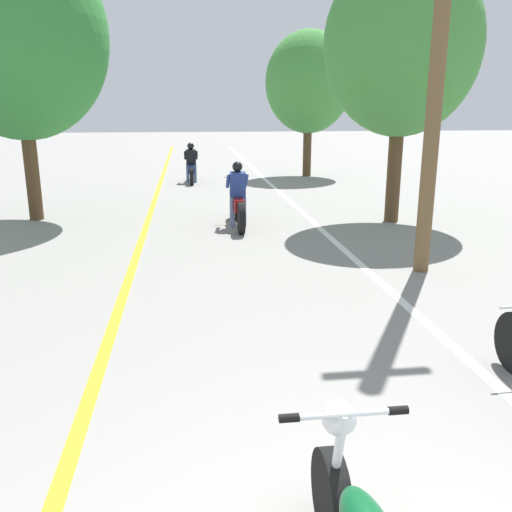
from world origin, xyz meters
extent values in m
cube|color=yellow|center=(-1.70, 12.42, 0.00)|extent=(0.14, 48.00, 0.01)
cube|color=white|center=(2.12, 12.42, 0.00)|extent=(0.14, 48.00, 0.01)
cylinder|color=brown|center=(2.99, 6.46, 3.67)|extent=(0.24, 0.24, 7.33)
cylinder|color=#513A23|center=(3.96, 10.37, 1.41)|extent=(0.32, 0.32, 2.81)
ellipsoid|color=#42893D|center=(3.96, 10.37, 3.90)|extent=(3.42, 3.08, 3.93)
cylinder|color=#513A23|center=(3.88, 19.19, 1.23)|extent=(0.32, 0.32, 2.46)
ellipsoid|color=#42893D|center=(3.88, 19.19, 3.49)|extent=(3.25, 2.93, 3.74)
cylinder|color=#513A23|center=(-4.33, 11.62, 1.43)|extent=(0.32, 0.32, 2.86)
ellipsoid|color=#337F38|center=(-4.33, 11.62, 4.10)|extent=(3.92, 3.53, 4.51)
cylinder|color=black|center=(0.06, 1.11, 0.29)|extent=(0.12, 0.57, 0.57)
cylinder|color=silver|center=(0.06, 1.02, 0.62)|extent=(0.06, 0.23, 0.69)
cylinder|color=silver|center=(0.06, 0.93, 0.96)|extent=(0.61, 0.04, 0.04)
cylinder|color=black|center=(-0.25, 0.93, 0.96)|extent=(0.11, 0.05, 0.05)
cylinder|color=black|center=(0.36, 0.93, 0.96)|extent=(0.11, 0.05, 0.05)
sphere|color=silver|center=(0.06, 1.02, 0.88)|extent=(0.20, 0.20, 0.20)
cylinder|color=black|center=(0.35, 10.99, 0.34)|extent=(0.12, 0.67, 0.67)
cylinder|color=black|center=(0.35, 9.49, 0.34)|extent=(0.12, 0.67, 0.67)
cube|color=maroon|center=(0.35, 10.24, 0.52)|extent=(0.20, 0.96, 0.28)
cylinder|color=silver|center=(0.35, 10.89, 1.02)|extent=(0.50, 0.03, 0.03)
cylinder|color=slate|center=(0.22, 10.19, 0.33)|extent=(0.11, 0.11, 0.66)
cylinder|color=slate|center=(0.48, 10.19, 0.33)|extent=(0.11, 0.11, 0.66)
cube|color=navy|center=(0.35, 10.22, 0.93)|extent=(0.34, 0.28, 0.58)
cylinder|color=navy|center=(0.15, 10.38, 0.99)|extent=(0.08, 0.45, 0.35)
cylinder|color=navy|center=(0.55, 10.38, 0.99)|extent=(0.08, 0.45, 0.35)
sphere|color=black|center=(0.35, 10.26, 1.32)|extent=(0.22, 0.22, 0.22)
cylinder|color=black|center=(-0.60, 18.51, 0.31)|extent=(0.12, 0.61, 0.61)
cylinder|color=black|center=(-0.60, 17.13, 0.31)|extent=(0.12, 0.61, 0.61)
cube|color=navy|center=(-0.60, 17.82, 0.49)|extent=(0.20, 0.88, 0.28)
cylinder|color=silver|center=(-0.60, 18.41, 0.96)|extent=(0.50, 0.03, 0.03)
cylinder|color=slate|center=(-0.73, 17.77, 0.31)|extent=(0.11, 0.11, 0.63)
cylinder|color=slate|center=(-0.47, 17.77, 0.31)|extent=(0.11, 0.11, 0.63)
cube|color=black|center=(-0.60, 17.80, 0.89)|extent=(0.34, 0.27, 0.55)
cylinder|color=black|center=(-0.80, 17.96, 0.94)|extent=(0.08, 0.43, 0.34)
cylinder|color=black|center=(-0.40, 17.96, 0.94)|extent=(0.08, 0.43, 0.34)
sphere|color=black|center=(-0.60, 17.84, 1.27)|extent=(0.24, 0.24, 0.24)
camera|label=1|loc=(-0.74, -1.59, 2.56)|focal=38.00mm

